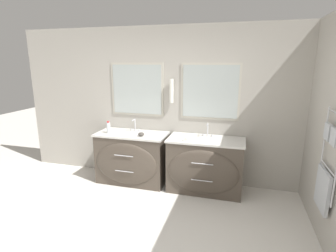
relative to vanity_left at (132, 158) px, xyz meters
The scene contains 8 objects.
wall_back 1.16m from the vanity_left, 28.90° to the left, with size 5.69×0.15×2.60m.
vanity_left is the anchor object (origin of this frame).
vanity_right 1.25m from the vanity_left, ahead, with size 1.19×0.64×0.86m.
faucet_left 0.56m from the vanity_left, 90.00° to the left, with size 0.17×0.13×0.22m.
faucet_right 1.37m from the vanity_left, ahead, with size 0.17×0.13×0.22m.
toiletry_bottle 0.65m from the vanity_left, behind, with size 0.06×0.06×0.21m.
amenity_bowl 0.51m from the vanity_left, 19.36° to the right, with size 0.10×0.10×0.06m.
soap_dish 1.08m from the vanity_left, ahead, with size 0.11×0.08×0.04m.
Camera 1 is at (1.07, -2.14, 2.03)m, focal length 28.00 mm.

